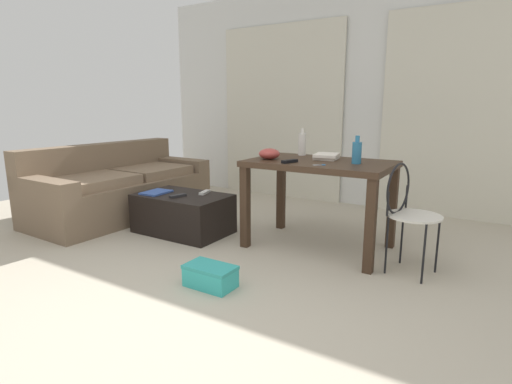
{
  "coord_description": "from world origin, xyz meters",
  "views": [
    {
      "loc": [
        1.5,
        -1.57,
        1.22
      ],
      "look_at": [
        -0.47,
        1.62,
        0.42
      ],
      "focal_mm": 28.3,
      "sensor_mm": 36.0,
      "label": 1
    }
  ],
  "objects_px": {
    "coffee_table": "(183,213)",
    "tv_remote_primary": "(205,192)",
    "book_stack": "(327,156)",
    "shoebox": "(210,276)",
    "craft_table": "(320,174)",
    "bottle_far": "(357,152)",
    "couch": "(120,189)",
    "magazine": "(156,192)",
    "scissors": "(321,165)",
    "wire_chair": "(407,205)",
    "tv_remote_on_table": "(290,161)",
    "tv_remote_secondary": "(178,196)",
    "bowl": "(269,154)",
    "bottle_near": "(302,144)"
  },
  "relations": [
    {
      "from": "couch",
      "to": "shoebox",
      "type": "xyz_separation_m",
      "value": [
        2.05,
        -0.96,
        -0.23
      ]
    },
    {
      "from": "book_stack",
      "to": "shoebox",
      "type": "bearing_deg",
      "value": -103.89
    },
    {
      "from": "magazine",
      "to": "bottle_far",
      "type": "bearing_deg",
      "value": 8.28
    },
    {
      "from": "bottle_far",
      "to": "book_stack",
      "type": "xyz_separation_m",
      "value": [
        -0.31,
        0.13,
        -0.07
      ]
    },
    {
      "from": "coffee_table",
      "to": "bottle_near",
      "type": "bearing_deg",
      "value": 30.82
    },
    {
      "from": "scissors",
      "to": "tv_remote_on_table",
      "type": "bearing_deg",
      "value": -179.79
    },
    {
      "from": "bottle_far",
      "to": "tv_remote_on_table",
      "type": "bearing_deg",
      "value": -153.96
    },
    {
      "from": "coffee_table",
      "to": "tv_remote_primary",
      "type": "bearing_deg",
      "value": 44.95
    },
    {
      "from": "tv_remote_on_table",
      "to": "scissors",
      "type": "height_order",
      "value": "tv_remote_on_table"
    },
    {
      "from": "tv_remote_primary",
      "to": "magazine",
      "type": "bearing_deg",
      "value": -164.94
    },
    {
      "from": "couch",
      "to": "bowl",
      "type": "bearing_deg",
      "value": 1.32
    },
    {
      "from": "coffee_table",
      "to": "scissors",
      "type": "bearing_deg",
      "value": 2.62
    },
    {
      "from": "craft_table",
      "to": "coffee_table",
      "type": "bearing_deg",
      "value": -166.86
    },
    {
      "from": "bottle_near",
      "to": "tv_remote_primary",
      "type": "height_order",
      "value": "bottle_near"
    },
    {
      "from": "couch",
      "to": "wire_chair",
      "type": "distance_m",
      "value": 3.12
    },
    {
      "from": "wire_chair",
      "to": "magazine",
      "type": "xyz_separation_m",
      "value": [
        -2.31,
        -0.23,
        -0.12
      ]
    },
    {
      "from": "bowl",
      "to": "tv_remote_on_table",
      "type": "bearing_deg",
      "value": -23.1
    },
    {
      "from": "book_stack",
      "to": "scissors",
      "type": "relative_size",
      "value": 3.08
    },
    {
      "from": "bottle_far",
      "to": "couch",
      "type": "bearing_deg",
      "value": -176.32
    },
    {
      "from": "craft_table",
      "to": "tv_remote_on_table",
      "type": "relative_size",
      "value": 7.9
    },
    {
      "from": "coffee_table",
      "to": "shoebox",
      "type": "distance_m",
      "value": 1.3
    },
    {
      "from": "coffee_table",
      "to": "book_stack",
      "type": "height_order",
      "value": "book_stack"
    },
    {
      "from": "bowl",
      "to": "shoebox",
      "type": "distance_m",
      "value": 1.25
    },
    {
      "from": "tv_remote_on_table",
      "to": "bottle_near",
      "type": "bearing_deg",
      "value": 120.33
    },
    {
      "from": "couch",
      "to": "bottle_far",
      "type": "xyz_separation_m",
      "value": [
        2.67,
        0.17,
        0.56
      ]
    },
    {
      "from": "couch",
      "to": "magazine",
      "type": "xyz_separation_m",
      "value": [
        0.8,
        -0.21,
        0.09
      ]
    },
    {
      "from": "craft_table",
      "to": "magazine",
      "type": "height_order",
      "value": "craft_table"
    },
    {
      "from": "craft_table",
      "to": "scissors",
      "type": "xyz_separation_m",
      "value": [
        0.11,
        -0.24,
        0.12
      ]
    },
    {
      "from": "bottle_near",
      "to": "tv_remote_primary",
      "type": "relative_size",
      "value": 1.45
    },
    {
      "from": "tv_remote_on_table",
      "to": "tv_remote_secondary",
      "type": "bearing_deg",
      "value": -156.12
    },
    {
      "from": "wire_chair",
      "to": "bottle_near",
      "type": "xyz_separation_m",
      "value": [
        -1.06,
        0.44,
        0.37
      ]
    },
    {
      "from": "shoebox",
      "to": "craft_table",
      "type": "bearing_deg",
      "value": 74.86
    },
    {
      "from": "bottle_near",
      "to": "bowl",
      "type": "xyz_separation_m",
      "value": [
        -0.12,
        -0.42,
        -0.06
      ]
    },
    {
      "from": "bottle_far",
      "to": "shoebox",
      "type": "relative_size",
      "value": 0.64
    },
    {
      "from": "magazine",
      "to": "shoebox",
      "type": "bearing_deg",
      "value": -34.28
    },
    {
      "from": "bottle_far",
      "to": "tv_remote_secondary",
      "type": "distance_m",
      "value": 1.69
    },
    {
      "from": "wire_chair",
      "to": "scissors",
      "type": "bearing_deg",
      "value": -172.76
    },
    {
      "from": "couch",
      "to": "bottle_far",
      "type": "distance_m",
      "value": 2.73
    },
    {
      "from": "craft_table",
      "to": "tv_remote_on_table",
      "type": "xyz_separation_m",
      "value": [
        -0.17,
        -0.24,
        0.13
      ]
    },
    {
      "from": "bottle_near",
      "to": "tv_remote_primary",
      "type": "bearing_deg",
      "value": -152.41
    },
    {
      "from": "couch",
      "to": "tv_remote_on_table",
      "type": "relative_size",
      "value": 13.34
    },
    {
      "from": "wire_chair",
      "to": "shoebox",
      "type": "xyz_separation_m",
      "value": [
        -1.06,
        -0.98,
        -0.43
      ]
    },
    {
      "from": "wire_chair",
      "to": "bottle_far",
      "type": "bearing_deg",
      "value": 160.94
    },
    {
      "from": "wire_chair",
      "to": "tv_remote_secondary",
      "type": "height_order",
      "value": "wire_chair"
    },
    {
      "from": "bottle_near",
      "to": "tv_remote_secondary",
      "type": "xyz_separation_m",
      "value": [
        -0.96,
        -0.69,
        -0.48
      ]
    },
    {
      "from": "couch",
      "to": "magazine",
      "type": "bearing_deg",
      "value": -14.95
    },
    {
      "from": "wire_chair",
      "to": "tv_remote_primary",
      "type": "xyz_separation_m",
      "value": [
        -1.9,
        0.01,
        -0.12
      ]
    },
    {
      "from": "couch",
      "to": "craft_table",
      "type": "xyz_separation_m",
      "value": [
        2.35,
        0.18,
        0.35
      ]
    },
    {
      "from": "book_stack",
      "to": "bowl",
      "type": "bearing_deg",
      "value": -148.86
    },
    {
      "from": "tv_remote_on_table",
      "to": "bottle_far",
      "type": "bearing_deg",
      "value": 41.6
    }
  ]
}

